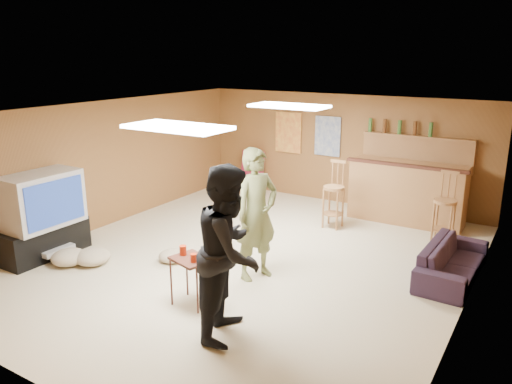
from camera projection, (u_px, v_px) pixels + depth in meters
The scene contains 32 objects.
ground at pixel (249, 259), 7.46m from camera, with size 7.00×7.00×0.00m, color #C5B796.
ceiling at pixel (248, 112), 6.86m from camera, with size 6.00×7.00×0.02m, color silver.
wall_back at pixel (342, 150), 10.03m from camera, with size 6.00×0.02×2.20m, color brown.
wall_front at pixel (31, 280), 4.29m from camera, with size 6.00×0.02×2.20m, color brown.
wall_left at pixel (103, 165), 8.67m from camera, with size 0.02×7.00×2.20m, color brown.
wall_right at pixel (472, 225), 5.65m from camera, with size 0.02×7.00×2.20m, color brown.
tv_stand at pixel (44, 240), 7.53m from camera, with size 0.55×1.30×0.50m, color black.
dvd_box at pixel (54, 249), 7.44m from camera, with size 0.35×0.50×0.08m, color #B2B2B7.
tv_body at pixel (42, 200), 7.32m from camera, with size 0.60×1.10×0.80m, color #B2B2B7.
tv_screen at pixel (56, 203), 7.16m from camera, with size 0.02×0.95×0.65m, color navy.
bar_counter at pixel (407, 193), 8.97m from camera, with size 2.00×0.60×1.10m, color #936035.
bar_lip at pixel (405, 165), 8.62m from camera, with size 2.10×0.12×0.05m, color #3B1A13.
bar_shelf at pixel (418, 137), 9.08m from camera, with size 2.00×0.18×0.05m, color #936035.
bar_backing at pixel (417, 153), 9.18m from camera, with size 2.00×0.14×0.60m, color #936035.
poster_left at pixel (288, 133), 10.53m from camera, with size 0.60×0.03×0.85m, color #BF3F26.
poster_right at pixel (328, 136), 10.08m from camera, with size 0.55×0.03×0.80m, color #334C99.
folding_chair_stack at pixel (252, 171), 11.05m from camera, with size 0.50×0.14×0.90m, color maroon.
ceiling_panel_front at pixel (177, 127), 5.64m from camera, with size 1.20×0.60×0.04m, color white.
ceiling_panel_back at pixel (289, 106), 7.85m from camera, with size 1.20×0.60×0.04m, color white.
person_olive at pixel (257, 214), 6.66m from camera, with size 0.66×0.43×1.80m, color olive.
person_black at pixel (230, 252), 5.28m from camera, with size 0.92×0.72×1.90m, color black.
sofa at pixel (453, 261), 6.79m from camera, with size 1.66×0.65×0.48m, color black.
tray_table at pixel (192, 281), 6.06m from camera, with size 0.47×0.37×0.60m, color #3B1A13.
cup_red_near at pixel (183, 250), 6.06m from camera, with size 0.09×0.09×0.12m, color #B8290C.
cup_red_far at pixel (194, 258), 5.86m from camera, with size 0.07×0.07×0.10m, color #B8290C.
cup_blue at pixel (206, 255), 5.95m from camera, with size 0.08×0.08×0.11m, color navy.
bar_stool_left at pixel (334, 192), 8.67m from camera, with size 0.41×0.41×1.29m, color #936035, non-canonical shape.
bar_stool_right at pixel (444, 213), 7.91m from camera, with size 0.34×0.34×1.06m, color #936035, non-canonical shape.
cushion_near_tv at pixel (93, 257), 7.26m from camera, with size 0.51×0.51×0.23m, color tan.
cushion_mid at pixel (172, 256), 7.36m from camera, with size 0.40×0.40×0.18m, color tan.
cushion_far at pixel (69, 257), 7.25m from camera, with size 0.50×0.50×0.23m, color tan.
bottle_row at pixel (400, 127), 9.20m from camera, with size 1.20×0.08×0.26m, color #3F7233, non-canonical shape.
Camera 1 is at (3.70, -5.83, 2.99)m, focal length 35.00 mm.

